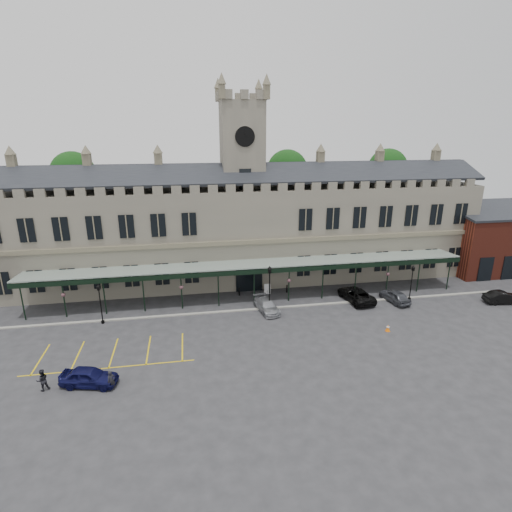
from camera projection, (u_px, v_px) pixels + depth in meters
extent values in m
plane|color=#2A2A2D|center=(267.00, 334.00, 38.42)|extent=(140.00, 140.00, 0.00)
cube|color=#645F53|center=(243.00, 233.00, 51.60)|extent=(60.00, 10.00, 12.00)
cube|color=brown|center=(249.00, 242.00, 46.68)|extent=(60.00, 0.35, 0.50)
cube|color=black|center=(245.00, 174.00, 46.88)|extent=(60.00, 4.77, 2.20)
cube|color=black|center=(240.00, 170.00, 51.57)|extent=(60.00, 4.77, 2.20)
cube|color=black|center=(249.00, 276.00, 48.07)|extent=(3.20, 0.18, 3.80)
cube|color=#645F53|center=(242.00, 194.00, 50.08)|extent=(5.00, 5.00, 22.00)
cylinder|color=silver|center=(245.00, 137.00, 45.55)|extent=(2.20, 0.12, 2.20)
cylinder|color=black|center=(245.00, 137.00, 45.48)|extent=(2.30, 0.04, 2.30)
cube|color=black|center=(245.00, 181.00, 47.07)|extent=(1.40, 0.12, 2.80)
cube|color=#8C9E93|center=(252.00, 264.00, 45.61)|extent=(50.00, 4.00, 0.40)
cube|color=black|center=(254.00, 272.00, 43.81)|extent=(50.00, 0.18, 0.50)
cube|color=maroon|center=(490.00, 242.00, 54.93)|extent=(12.00, 8.00, 8.00)
cube|color=black|center=(496.00, 210.00, 53.56)|extent=(12.40, 8.36, 1.47)
cube|color=gray|center=(257.00, 309.00, 43.56)|extent=(60.00, 0.40, 0.12)
cylinder|color=#332314|center=(80.00, 224.00, 56.47)|extent=(0.70, 0.70, 12.00)
sphere|color=black|center=(73.00, 174.00, 54.34)|extent=(6.00, 6.00, 6.00)
cylinder|color=#332314|center=(286.00, 216.00, 61.35)|extent=(0.70, 0.70, 12.00)
sphere|color=black|center=(287.00, 170.00, 59.22)|extent=(6.00, 6.00, 6.00)
cylinder|color=#332314|center=(383.00, 213.00, 63.95)|extent=(0.70, 0.70, 12.00)
sphere|color=black|center=(387.00, 168.00, 61.82)|extent=(6.00, 6.00, 6.00)
cylinder|color=black|center=(103.00, 322.00, 40.50)|extent=(0.33, 0.33, 0.28)
cylinder|color=black|center=(101.00, 307.00, 39.98)|extent=(0.11, 0.11, 3.68)
cube|color=black|center=(99.00, 288.00, 39.38)|extent=(0.26, 0.26, 0.37)
cone|color=black|center=(98.00, 285.00, 39.28)|extent=(0.40, 0.40, 0.28)
cylinder|color=black|center=(269.00, 309.00, 43.22)|extent=(0.40, 0.40, 0.33)
cylinder|color=black|center=(269.00, 292.00, 42.59)|extent=(0.13, 0.13, 4.46)
cube|color=black|center=(270.00, 271.00, 41.86)|extent=(0.31, 0.31, 0.45)
cone|color=black|center=(270.00, 267.00, 41.74)|extent=(0.49, 0.49, 0.33)
cylinder|color=black|center=(409.00, 299.00, 46.04)|extent=(0.33, 0.33, 0.27)
cylinder|color=black|center=(411.00, 285.00, 45.53)|extent=(0.11, 0.11, 3.64)
cube|color=black|center=(413.00, 269.00, 44.94)|extent=(0.25, 0.25, 0.36)
cone|color=black|center=(413.00, 266.00, 44.84)|extent=(0.40, 0.40, 0.27)
cube|color=orange|center=(388.00, 331.00, 38.95)|extent=(0.37, 0.37, 0.04)
cone|color=orange|center=(388.00, 328.00, 38.85)|extent=(0.43, 0.43, 0.69)
cylinder|color=silver|center=(388.00, 327.00, 38.82)|extent=(0.28, 0.28, 0.10)
cylinder|color=black|center=(267.00, 292.00, 47.63)|extent=(0.06, 0.06, 0.54)
cube|color=silver|center=(267.00, 289.00, 47.51)|extent=(0.75, 0.13, 1.28)
cylinder|color=black|center=(239.00, 292.00, 47.14)|extent=(0.17, 0.17, 0.98)
cylinder|color=black|center=(287.00, 289.00, 48.04)|extent=(0.17, 0.17, 0.94)
imported|color=#0D0E3B|center=(89.00, 377.00, 30.53)|extent=(4.63, 2.70, 1.48)
imported|color=gray|center=(267.00, 306.00, 43.05)|extent=(2.64, 4.64, 1.27)
imported|color=black|center=(356.00, 295.00, 45.64)|extent=(3.23, 5.66, 1.49)
imported|color=#3E4046|center=(395.00, 296.00, 45.36)|extent=(2.37, 4.36, 1.41)
imported|color=black|center=(503.00, 297.00, 45.03)|extent=(4.30, 1.95, 1.37)
imported|color=black|center=(111.00, 381.00, 29.93)|extent=(0.71, 0.65, 1.62)
imported|color=black|center=(42.00, 380.00, 29.91)|extent=(1.06, 0.98, 1.76)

